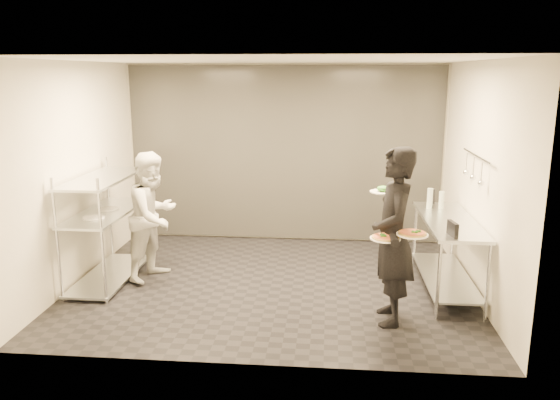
# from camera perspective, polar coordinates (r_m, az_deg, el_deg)

# --- Properties ---
(room_shell) EXTENTS (5.00, 4.00, 2.80)m
(room_shell) POSITION_cam_1_polar(r_m,az_deg,el_deg) (7.87, -0.03, 3.99)
(room_shell) COLOR black
(room_shell) RESTS_ON ground
(pass_rack) EXTENTS (0.60, 1.60, 1.50)m
(pass_rack) POSITION_cam_1_polar(r_m,az_deg,el_deg) (7.39, -17.74, -2.25)
(pass_rack) COLOR silver
(pass_rack) RESTS_ON ground
(prep_counter) EXTENTS (0.60, 1.80, 0.92)m
(prep_counter) POSITION_cam_1_polar(r_m,az_deg,el_deg) (7.02, 17.12, -4.23)
(prep_counter) COLOR silver
(prep_counter) RESTS_ON ground
(utensil_rail) EXTENTS (0.07, 1.20, 0.31)m
(utensil_rail) POSITION_cam_1_polar(r_m,az_deg,el_deg) (6.87, 19.66, 3.12)
(utensil_rail) COLOR silver
(utensil_rail) RESTS_ON room_shell
(waiter) EXTENTS (0.49, 0.72, 1.92)m
(waiter) POSITION_cam_1_polar(r_m,az_deg,el_deg) (5.91, 11.73, -3.77)
(waiter) COLOR black
(waiter) RESTS_ON ground
(chef) EXTENTS (0.89, 0.99, 1.68)m
(chef) POSITION_cam_1_polar(r_m,az_deg,el_deg) (7.27, -13.06, -1.63)
(chef) COLOR silver
(chef) RESTS_ON ground
(pizza_plate_near) EXTENTS (0.32, 0.32, 0.05)m
(pizza_plate_near) POSITION_cam_1_polar(r_m,az_deg,el_deg) (5.72, 10.95, -3.88)
(pizza_plate_near) COLOR white
(pizza_plate_near) RESTS_ON waiter
(pizza_plate_far) EXTENTS (0.32, 0.32, 0.05)m
(pizza_plate_far) POSITION_cam_1_polar(r_m,az_deg,el_deg) (5.70, 13.66, -3.43)
(pizza_plate_far) COLOR white
(pizza_plate_far) RESTS_ON waiter
(salad_plate) EXTENTS (0.28, 0.28, 0.07)m
(salad_plate) POSITION_cam_1_polar(r_m,az_deg,el_deg) (6.11, 10.68, 1.02)
(salad_plate) COLOR white
(salad_plate) RESTS_ON waiter
(pos_monitor) EXTENTS (0.08, 0.23, 0.16)m
(pos_monitor) POSITION_cam_1_polar(r_m,az_deg,el_deg) (6.22, 17.59, -2.90)
(pos_monitor) COLOR black
(pos_monitor) RESTS_ON prep_counter
(bottle_green) EXTENTS (0.07, 0.07, 0.27)m
(bottle_green) POSITION_cam_1_polar(r_m,az_deg,el_deg) (7.39, 15.39, 0.17)
(bottle_green) COLOR #97A497
(bottle_green) RESTS_ON prep_counter
(bottle_clear) EXTENTS (0.07, 0.07, 0.23)m
(bottle_clear) POSITION_cam_1_polar(r_m,az_deg,el_deg) (7.42, 16.51, 0.00)
(bottle_clear) COLOR #97A497
(bottle_clear) RESTS_ON prep_counter
(bottle_dark) EXTENTS (0.06, 0.06, 0.20)m
(bottle_dark) POSITION_cam_1_polar(r_m,az_deg,el_deg) (7.67, 15.67, 0.36)
(bottle_dark) COLOR black
(bottle_dark) RESTS_ON prep_counter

